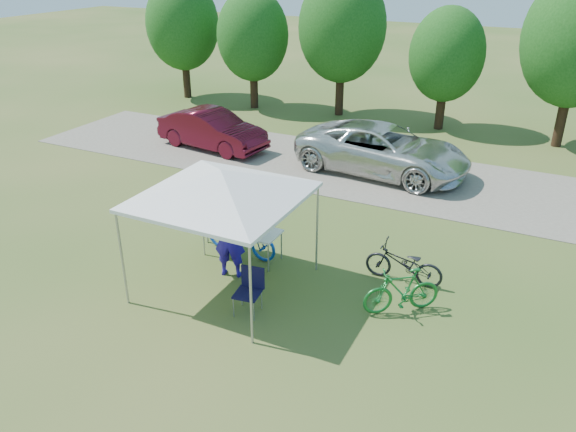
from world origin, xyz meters
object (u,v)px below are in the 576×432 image
at_px(bike_green, 402,291).
at_px(sedan, 212,130).
at_px(folding_chair, 250,286).
at_px(minivan, 383,149).
at_px(bike_blue, 241,234).
at_px(bike_dark, 404,264).
at_px(folding_table, 242,230).
at_px(cooler, 233,221).
at_px(cyclist, 229,237).

xyz_separation_m(bike_green, sedan, (-9.17, 7.08, 0.23)).
relative_size(folding_chair, sedan, 0.23).
relative_size(bike_green, sedan, 0.38).
relative_size(minivan, sedan, 1.33).
height_order(bike_blue, bike_dark, bike_blue).
bearing_deg(folding_table, bike_blue, 133.34).
relative_size(folding_table, cooler, 4.43).
bearing_deg(folding_chair, minivan, 82.05).
height_order(minivan, sedan, minivan).
relative_size(folding_table, bike_dark, 1.07).
bearing_deg(bike_blue, bike_dark, -77.65).
bearing_deg(bike_dark, folding_table, -81.92).
relative_size(bike_blue, bike_dark, 1.15).
xyz_separation_m(bike_green, bike_dark, (-0.27, 1.12, -0.03)).
bearing_deg(folding_chair, bike_dark, 36.33).
relative_size(folding_table, folding_chair, 1.92).
bearing_deg(cyclist, cooler, -79.09).
bearing_deg(bike_green, cyclist, -123.67).
xyz_separation_m(folding_table, minivan, (1.26, 6.93, 0.08)).
height_order(folding_chair, bike_dark, folding_chair).
distance_m(cooler, bike_green, 4.32).
relative_size(bike_green, bike_dark, 0.94).
bearing_deg(cyclist, sedan, -69.45).
xyz_separation_m(bike_blue, minivan, (1.38, 6.81, 0.28)).
height_order(cooler, cyclist, cyclist).
xyz_separation_m(cyclist, sedan, (-5.31, 7.39, -0.25)).
distance_m(bike_blue, bike_dark, 3.92).
relative_size(cyclist, bike_blue, 0.97).
xyz_separation_m(bike_blue, bike_green, (4.16, -0.64, -0.04)).
bearing_deg(sedan, bike_blue, -134.33).
bearing_deg(bike_blue, minivan, -6.11).
bearing_deg(minivan, sedan, 98.64).
height_order(bike_green, bike_dark, bike_green).
relative_size(bike_green, minivan, 0.29).
distance_m(bike_dark, sedan, 10.72).
height_order(folding_table, bike_green, bike_green).
xyz_separation_m(cooler, sedan, (-4.90, 6.56, -0.20)).
bearing_deg(folding_chair, folding_table, 116.58).
bearing_deg(bike_blue, sedan, 43.25).
height_order(folding_table, bike_blue, bike_blue).
height_order(cyclist, bike_green, cyclist).
distance_m(cyclist, sedan, 9.10).
relative_size(cooler, minivan, 0.07).
xyz_separation_m(bike_blue, sedan, (-5.01, 6.44, 0.20)).
xyz_separation_m(cyclist, bike_blue, (-0.29, 0.95, -0.44)).
relative_size(cooler, bike_dark, 0.24).
bearing_deg(cyclist, folding_chair, 122.17).
height_order(cyclist, bike_blue, cyclist).
xyz_separation_m(folding_chair, minivan, (-0.01, 8.77, 0.23)).
bearing_deg(cooler, cyclist, -63.98).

